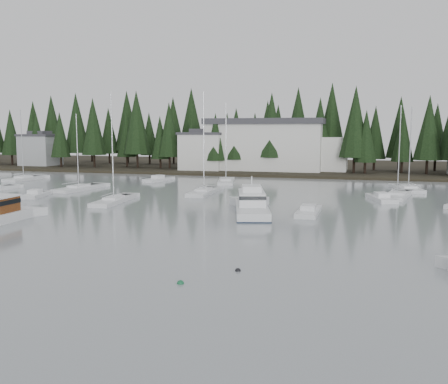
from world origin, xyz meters
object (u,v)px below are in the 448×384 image
object	(u,v)px
runabout_1	(308,213)
runabout_4	(382,199)
sailboat_0	(24,180)
harbor_inn	(275,145)
sailboat_1	(226,182)
runabout_3	(158,180)
runabout_0	(35,196)
cabin_cruiser_center	(252,207)
house_far_west	(40,149)
house_west	(203,150)
sailboat_4	(408,190)
sailboat_8	(79,189)
sailboat_10	(114,202)
sailboat_7	(204,193)
sailboat_5	(397,197)

from	to	relation	value
runabout_1	runabout_4	world-z (taller)	same
sailboat_0	runabout_1	size ratio (longest dim) A/B	2.03
harbor_inn	sailboat_1	distance (m)	24.73
harbor_inn	runabout_3	size ratio (longest dim) A/B	4.40
sailboat_0	runabout_4	size ratio (longest dim) A/B	1.94
sailboat_0	harbor_inn	bearing A→B (deg)	-53.86
runabout_4	runabout_0	bearing A→B (deg)	85.44
cabin_cruiser_center	sailboat_0	xyz separation A→B (m)	(-47.56, 24.21, -0.63)
house_far_west	runabout_1	world-z (taller)	house_far_west
house_west	cabin_cruiser_center	bearing A→B (deg)	-66.28
house_west	runabout_3	world-z (taller)	house_west
cabin_cruiser_center	sailboat_4	size ratio (longest dim) A/B	0.88
house_far_west	sailboat_1	bearing A→B (deg)	-22.94
house_far_west	runabout_3	distance (m)	46.27
sailboat_8	runabout_3	distance (m)	16.83
cabin_cruiser_center	runabout_3	world-z (taller)	cabin_cruiser_center
sailboat_10	runabout_0	world-z (taller)	sailboat_10
sailboat_10	runabout_3	size ratio (longest dim) A/B	2.10
house_west	sailboat_1	xyz separation A→B (m)	(10.81, -20.35, -4.57)
cabin_cruiser_center	sailboat_1	size ratio (longest dim) A/B	0.80
cabin_cruiser_center	runabout_4	bearing A→B (deg)	-58.87
sailboat_1	sailboat_10	bearing A→B (deg)	150.70
runabout_0	runabout_4	bearing A→B (deg)	-91.42
harbor_inn	cabin_cruiser_center	bearing A→B (deg)	-82.61
runabout_0	sailboat_7	bearing A→B (deg)	-78.24
sailboat_0	runabout_3	distance (m)	24.48
sailboat_10	runabout_0	distance (m)	12.75
harbor_inn	sailboat_4	world-z (taller)	sailboat_4
sailboat_0	sailboat_4	bearing A→B (deg)	-87.31
house_west	sailboat_7	bearing A→B (deg)	-71.61
runabout_3	harbor_inn	bearing A→B (deg)	-22.51
sailboat_8	runabout_4	bearing A→B (deg)	-84.08
runabout_0	runabout_4	xyz separation A→B (m)	(45.01, 9.35, 0.00)
cabin_cruiser_center	sailboat_7	bearing A→B (deg)	19.49
harbor_inn	sailboat_5	size ratio (longest dim) A/B	2.30
sailboat_7	sailboat_8	xyz separation A→B (m)	(-19.61, -0.92, -0.03)
house_west	cabin_cruiser_center	world-z (taller)	house_west
sailboat_1	sailboat_8	bearing A→B (deg)	116.32
sailboat_0	sailboat_7	xyz separation A→B (m)	(37.28, -9.34, 0.02)
house_far_west	runabout_0	xyz separation A→B (m)	(32.83, -46.78, -4.27)
house_west	sailboat_4	bearing A→B (deg)	-30.23
house_west	sailboat_5	bearing A→B (deg)	-39.93
sailboat_1	runabout_1	world-z (taller)	sailboat_1
sailboat_7	runabout_3	bearing A→B (deg)	40.80
runabout_3	cabin_cruiser_center	bearing A→B (deg)	-128.57
sailboat_8	sailboat_10	xyz separation A→B (m)	(11.42, -10.35, 0.03)
cabin_cruiser_center	runabout_0	xyz separation A→B (m)	(-31.12, 5.19, -0.57)
sailboat_4	runabout_3	world-z (taller)	sailboat_4
sailboat_0	sailboat_5	world-z (taller)	sailboat_0
sailboat_10	runabout_1	world-z (taller)	sailboat_10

